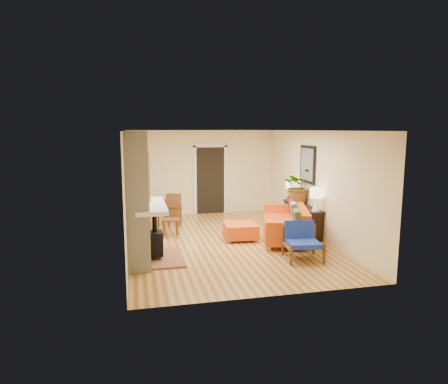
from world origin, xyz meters
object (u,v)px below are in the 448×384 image
Objects in this scene: dining_table at (170,208)px; lamp_far at (291,188)px; ottoman at (240,230)px; blue_chair at (302,239)px; sofa at (288,223)px; lamp_near at (316,197)px; houseplant at (299,186)px; console_table at (302,211)px.

dining_table is 3.20× the size of lamp_far.
ottoman is 2.14m from lamp_far.
dining_table reaches higher than ottoman.
blue_chair is at bearing -62.31° from ottoman.
lamp_near is (0.54, -0.34, 0.67)m from sofa.
blue_chair is at bearing -101.39° from sofa.
lamp_near and lamp_far have the same top height.
ottoman is at bearing -163.86° from houseplant.
dining_table is 3.75m from lamp_near.
blue_chair is 1.54m from lamp_near.
lamp_far reaches higher than console_table.
sofa is at bearing -114.68° from lamp_far.
dining_table is at bearing 166.95° from houseplant.
lamp_near is at bearing -89.43° from houseplant.
dining_table is at bearing 151.60° from lamp_near.
ottoman is at bearing 162.74° from lamp_near.
blue_chair is 2.84m from lamp_far.
houseplant reaches higher than dining_table.
sofa reaches higher than blue_chair.
lamp_near is at bearing -28.40° from dining_table.
sofa is at bearing -142.77° from console_table.
ottoman is 1.74m from console_table.
dining_table is 1.87× the size of houseplant.
console_table is at bearing 37.23° from sofa.
lamp_near is at bearing -90.00° from lamp_far.
ottoman is at bearing -149.54° from lamp_far.
console_table is 0.91m from lamp_far.
blue_chair is 2.05m from console_table.
console_table is 2.00× the size of houseplant.
console_table is 0.66m from houseplant.
lamp_far is at bearing -4.33° from dining_table.
ottoman is (-1.15, 0.19, -0.17)m from sofa.
lamp_near is (0.00, -0.75, 0.49)m from console_table.
houseplant reaches higher than lamp_near.
sofa is 1.33× the size of console_table.
lamp_far is 0.52m from houseplant.
ottoman is 0.45× the size of console_table.
console_table is 3.43× the size of lamp_near.
houseplant is (3.26, -0.76, 0.59)m from dining_table.
sofa is 1.48m from blue_chair.
blue_chair is 0.43× the size of console_table.
houseplant is at bearing 51.61° from sofa.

